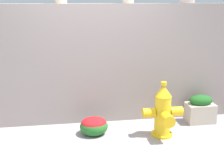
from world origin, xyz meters
TOP-DOWN VIEW (x-y plane):
  - ground_plane at (0.00, 0.00)m, footprint 24.00×24.00m
  - stone_wall at (0.00, 1.04)m, footprint 6.03×0.39m
  - fire_hydrant at (0.95, 0.19)m, footprint 0.61×0.48m
  - flower_bush_left at (-0.06, 0.40)m, footprint 0.42×0.38m
  - planter_box at (1.73, 0.60)m, footprint 0.46×0.30m

SIDE VIEW (x-z plane):
  - ground_plane at x=0.00m, z-range 0.00..0.00m
  - flower_bush_left at x=-0.06m, z-range 0.01..0.28m
  - planter_box at x=1.73m, z-range -0.01..0.46m
  - fire_hydrant at x=0.95m, z-range -0.04..0.79m
  - stone_wall at x=0.00m, z-range 0.00..1.93m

